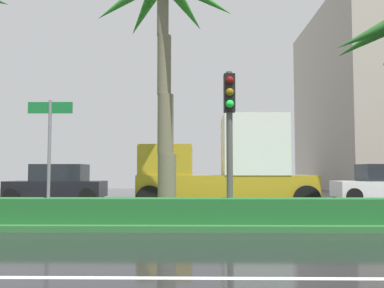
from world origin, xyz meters
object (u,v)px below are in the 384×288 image
(box_truck_lead, at_px, (227,167))
(traffic_signal_median_right, at_px, (229,118))
(street_name_sign, at_px, (49,144))
(palm_tree_centre, at_px, (163,17))
(car_in_traffic_second, at_px, (58,184))

(box_truck_lead, bearing_deg, traffic_signal_median_right, 86.62)
(street_name_sign, bearing_deg, box_truck_lead, 48.93)
(box_truck_lead, bearing_deg, palm_tree_centre, 59.57)
(traffic_signal_median_right, height_order, car_in_traffic_second, traffic_signal_median_right)
(traffic_signal_median_right, relative_size, street_name_sign, 1.26)
(traffic_signal_median_right, xyz_separation_m, car_in_traffic_second, (-7.20, 8.46, -1.93))
(car_in_traffic_second, bearing_deg, street_name_sign, 107.50)
(palm_tree_centre, distance_m, box_truck_lead, 6.07)
(palm_tree_centre, relative_size, street_name_sign, 2.50)
(street_name_sign, height_order, car_in_traffic_second, street_name_sign)
(car_in_traffic_second, xyz_separation_m, box_truck_lead, (7.50, -3.36, 0.72))
(street_name_sign, bearing_deg, car_in_traffic_second, 107.50)
(palm_tree_centre, relative_size, car_in_traffic_second, 1.75)
(palm_tree_centre, height_order, car_in_traffic_second, palm_tree_centre)
(palm_tree_centre, bearing_deg, car_in_traffic_second, 127.76)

